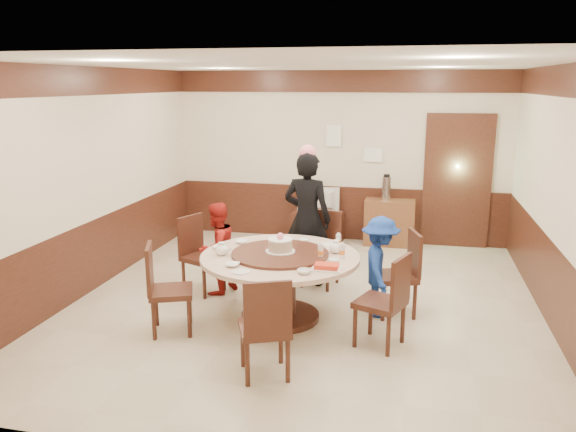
% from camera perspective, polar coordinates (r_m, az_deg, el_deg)
% --- Properties ---
extents(room, '(6.00, 6.04, 2.84)m').
position_cam_1_polar(room, '(6.57, 1.87, -0.02)').
color(room, beige).
rests_on(room, ground).
extents(banquet_table, '(1.76, 1.76, 0.78)m').
position_cam_1_polar(banquet_table, '(6.27, -0.80, -5.87)').
color(banquet_table, '#3E1D13').
rests_on(banquet_table, ground).
extents(chair_0, '(0.56, 0.55, 0.97)m').
position_cam_1_polar(chair_0, '(6.59, 11.00, -7.26)').
color(chair_0, '#3E1D13').
rests_on(chair_0, ground).
extents(chair_1, '(0.52, 0.53, 0.97)m').
position_cam_1_polar(chair_1, '(7.40, 3.31, -4.73)').
color(chair_1, '#3E1D13').
rests_on(chair_1, ground).
extents(chair_2, '(0.58, 0.58, 0.97)m').
position_cam_1_polar(chair_2, '(7.24, -8.70, -5.27)').
color(chair_2, '#3E1D13').
rests_on(chair_2, ground).
extents(chair_3, '(0.58, 0.57, 0.97)m').
position_cam_1_polar(chair_3, '(6.16, -11.93, -8.82)').
color(chair_3, '#3E1D13').
rests_on(chair_3, ground).
extents(chair_4, '(0.58, 0.58, 0.97)m').
position_cam_1_polar(chair_4, '(5.19, -2.35, -12.91)').
color(chair_4, '#3E1D13').
rests_on(chair_4, ground).
extents(chair_5, '(0.57, 0.57, 0.97)m').
position_cam_1_polar(chair_5, '(5.81, 9.48, -10.11)').
color(chair_5, '#3E1D13').
rests_on(chair_5, ground).
extents(person_standing, '(0.70, 0.52, 1.75)m').
position_cam_1_polar(person_standing, '(7.31, 1.96, -0.28)').
color(person_standing, black).
rests_on(person_standing, ground).
extents(person_red, '(0.64, 0.70, 1.16)m').
position_cam_1_polar(person_red, '(7.08, -7.22, -3.29)').
color(person_red, '#A51B16').
rests_on(person_red, ground).
extents(person_blue, '(0.52, 0.79, 1.16)m').
position_cam_1_polar(person_blue, '(6.44, 9.33, -5.12)').
color(person_blue, navy).
rests_on(person_blue, ground).
extents(birthday_cake, '(0.33, 0.33, 0.22)m').
position_cam_1_polar(birthday_cake, '(6.20, -0.79, -2.97)').
color(birthday_cake, white).
rests_on(birthday_cake, banquet_table).
extents(teapot_left, '(0.17, 0.15, 0.13)m').
position_cam_1_polar(teapot_left, '(6.23, -6.75, -3.43)').
color(teapot_left, white).
rests_on(teapot_left, banquet_table).
extents(teapot_right, '(0.17, 0.15, 0.13)m').
position_cam_1_polar(teapot_right, '(6.29, 4.88, -3.23)').
color(teapot_right, white).
rests_on(teapot_right, banquet_table).
extents(bowl_0, '(0.16, 0.16, 0.04)m').
position_cam_1_polar(bowl_0, '(6.66, -4.72, -2.62)').
color(bowl_0, white).
rests_on(bowl_0, banquet_table).
extents(bowl_1, '(0.14, 0.14, 0.04)m').
position_cam_1_polar(bowl_1, '(5.61, 1.64, -5.66)').
color(bowl_1, white).
rests_on(bowl_1, banquet_table).
extents(bowl_2, '(0.15, 0.15, 0.04)m').
position_cam_1_polar(bowl_2, '(5.85, -5.68, -4.95)').
color(bowl_2, white).
rests_on(bowl_2, banquet_table).
extents(bowl_3, '(0.13, 0.13, 0.04)m').
position_cam_1_polar(bowl_3, '(5.97, 4.67, -4.52)').
color(bowl_3, white).
rests_on(bowl_3, banquet_table).
extents(bowl_4, '(0.15, 0.15, 0.04)m').
position_cam_1_polar(bowl_4, '(6.47, -6.95, -3.19)').
color(bowl_4, white).
rests_on(bowl_4, banquet_table).
extents(bowl_5, '(0.13, 0.13, 0.04)m').
position_cam_1_polar(bowl_5, '(6.70, 1.60, -2.49)').
color(bowl_5, white).
rests_on(bowl_5, banquet_table).
extents(saucer_near, '(0.18, 0.18, 0.01)m').
position_cam_1_polar(saucer_near, '(5.67, -4.82, -5.66)').
color(saucer_near, white).
rests_on(saucer_near, banquet_table).
extents(saucer_far, '(0.18, 0.18, 0.01)m').
position_cam_1_polar(saucer_far, '(6.59, 4.02, -2.91)').
color(saucer_far, white).
rests_on(saucer_far, banquet_table).
extents(shrimp_platter, '(0.30, 0.20, 0.06)m').
position_cam_1_polar(shrimp_platter, '(5.73, 3.94, -5.22)').
color(shrimp_platter, white).
rests_on(shrimp_platter, banquet_table).
extents(bottle_0, '(0.06, 0.06, 0.16)m').
position_cam_1_polar(bottle_0, '(6.06, 3.34, -3.64)').
color(bottle_0, silver).
rests_on(bottle_0, banquet_table).
extents(bottle_1, '(0.06, 0.06, 0.16)m').
position_cam_1_polar(bottle_1, '(6.09, 5.53, -3.60)').
color(bottle_1, silver).
rests_on(bottle_1, banquet_table).
extents(bottle_2, '(0.06, 0.06, 0.16)m').
position_cam_1_polar(bottle_2, '(6.46, 5.14, -2.59)').
color(bottle_2, silver).
rests_on(bottle_2, banquet_table).
extents(tv_stand, '(0.85, 0.45, 0.50)m').
position_cam_1_polar(tv_stand, '(9.44, 3.04, -1.05)').
color(tv_stand, '#3E1D13').
rests_on(tv_stand, ground).
extents(television, '(0.71, 0.18, 0.40)m').
position_cam_1_polar(television, '(9.34, 3.08, 1.63)').
color(television, gray).
rests_on(television, tv_stand).
extents(side_cabinet, '(0.80, 0.40, 0.75)m').
position_cam_1_polar(side_cabinet, '(9.32, 10.25, -0.65)').
color(side_cabinet, brown).
rests_on(side_cabinet, ground).
extents(thermos, '(0.15, 0.15, 0.38)m').
position_cam_1_polar(thermos, '(9.21, 9.95, 2.79)').
color(thermos, silver).
rests_on(thermos, side_cabinet).
extents(notice_left, '(0.25, 0.00, 0.35)m').
position_cam_1_polar(notice_left, '(9.35, 4.66, 8.12)').
color(notice_left, white).
rests_on(notice_left, room).
extents(notice_right, '(0.30, 0.00, 0.22)m').
position_cam_1_polar(notice_right, '(9.32, 8.60, 6.14)').
color(notice_right, white).
rests_on(notice_right, room).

